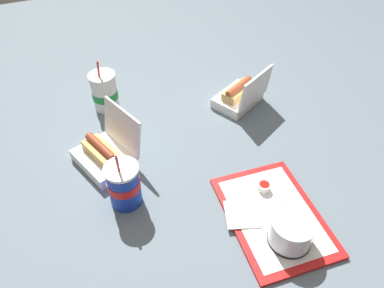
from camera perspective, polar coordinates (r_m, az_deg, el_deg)
ground_plane at (r=1.25m, az=0.07°, el=-3.11°), size 3.20×3.20×0.00m
food_tray at (r=1.14m, az=12.30°, el=-10.65°), size 0.39×0.29×0.01m
cake_container at (r=1.06m, az=14.88°, el=-12.80°), size 0.12×0.12×0.08m
ketchup_cup at (r=1.18m, az=10.91°, el=-6.37°), size 0.04×0.04×0.02m
napkin_stack at (r=1.12m, az=7.71°, el=-10.52°), size 0.13×0.13×0.00m
plastic_fork at (r=1.19m, az=12.62°, el=-6.94°), size 0.11×0.02×0.00m
clamshell_hotdog_front at (r=1.49m, az=7.30°, el=7.35°), size 0.22×0.23×0.17m
clamshell_hotdog_center at (r=1.26m, az=-13.05°, el=-1.41°), size 0.24×0.23×0.18m
soda_cup_back at (r=1.12m, az=-10.34°, el=-6.12°), size 0.10×0.10×0.21m
soda_cup_corner at (r=1.48m, az=-13.18°, el=7.76°), size 0.10×0.10×0.21m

